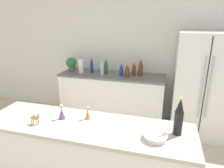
# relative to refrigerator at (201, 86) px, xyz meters

# --- Properties ---
(wall_back) EXTENTS (8.00, 0.06, 2.55)m
(wall_back) POSITION_rel_refrigerator_xyz_m (-1.27, 0.41, 0.41)
(wall_back) COLOR silver
(wall_back) RESTS_ON ground_plane
(back_counter) EXTENTS (1.97, 0.63, 0.92)m
(back_counter) POSITION_rel_refrigerator_xyz_m (-1.55, 0.08, -0.40)
(back_counter) COLOR white
(back_counter) RESTS_ON ground_plane
(refrigerator) EXTENTS (0.86, 0.75, 1.73)m
(refrigerator) POSITION_rel_refrigerator_xyz_m (0.00, 0.00, 0.00)
(refrigerator) COLOR silver
(refrigerator) RESTS_ON ground_plane
(bar_counter) EXTENTS (2.02, 0.57, 0.98)m
(bar_counter) POSITION_rel_refrigerator_xyz_m (-1.28, -1.85, -0.37)
(bar_counter) COLOR silver
(bar_counter) RESTS_ON ground_plane
(potted_plant) EXTENTS (0.20, 0.20, 0.27)m
(potted_plant) POSITION_rel_refrigerator_xyz_m (-2.38, 0.10, 0.21)
(potted_plant) COLOR #595451
(potted_plant) RESTS_ON back_counter
(paper_towel_roll) EXTENTS (0.10, 0.10, 0.26)m
(paper_towel_roll) POSITION_rel_refrigerator_xyz_m (-2.15, 0.04, 0.19)
(paper_towel_roll) COLOR white
(paper_towel_roll) RESTS_ON back_counter
(back_bottle_0) EXTENTS (0.07, 0.07, 0.29)m
(back_bottle_0) POSITION_rel_refrigerator_xyz_m (-1.67, 0.08, 0.20)
(back_bottle_0) COLOR #2D6033
(back_bottle_0) RESTS_ON back_counter
(back_bottle_1) EXTENTS (0.07, 0.07, 0.23)m
(back_bottle_1) POSITION_rel_refrigerator_xyz_m (-1.36, 0.04, 0.17)
(back_bottle_1) COLOR navy
(back_bottle_1) RESTS_ON back_counter
(back_bottle_2) EXTENTS (0.08, 0.08, 0.31)m
(back_bottle_2) POSITION_rel_refrigerator_xyz_m (-1.02, 0.13, 0.21)
(back_bottle_2) COLOR brown
(back_bottle_2) RESTS_ON back_counter
(back_bottle_3) EXTENTS (0.08, 0.08, 0.30)m
(back_bottle_3) POSITION_rel_refrigerator_xyz_m (-1.71, -0.00, 0.20)
(back_bottle_3) COLOR #B2B7BC
(back_bottle_3) RESTS_ON back_counter
(back_bottle_4) EXTENTS (0.07, 0.07, 0.25)m
(back_bottle_4) POSITION_rel_refrigerator_xyz_m (-1.14, 0.13, 0.18)
(back_bottle_4) COLOR brown
(back_bottle_4) RESTS_ON back_counter
(back_bottle_5) EXTENTS (0.06, 0.06, 0.30)m
(back_bottle_5) POSITION_rel_refrigerator_xyz_m (-1.95, 0.09, 0.20)
(back_bottle_5) COLOR navy
(back_bottle_5) RESTS_ON back_counter
(back_bottle_6) EXTENTS (0.08, 0.08, 0.23)m
(back_bottle_6) POSITION_rel_refrigerator_xyz_m (-1.24, -0.01, 0.17)
(back_bottle_6) COLOR brown
(back_bottle_6) RESTS_ON back_counter
(wine_bottle) EXTENTS (0.07, 0.07, 0.34)m
(wine_bottle) POSITION_rel_refrigerator_xyz_m (-0.45, -1.79, 0.28)
(wine_bottle) COLOR black
(wine_bottle) RESTS_ON bar_counter
(fruit_bowl) EXTENTS (0.20, 0.20, 0.05)m
(fruit_bowl) POSITION_rel_refrigerator_xyz_m (-0.62, -1.93, 0.14)
(fruit_bowl) COLOR white
(fruit_bowl) RESTS_ON bar_counter
(camel_figurine) EXTENTS (0.10, 0.05, 0.12)m
(camel_figurine) POSITION_rel_refrigerator_xyz_m (-1.73, -1.98, 0.18)
(camel_figurine) COLOR tan
(camel_figurine) RESTS_ON bar_counter
(wise_man_figurine_blue) EXTENTS (0.06, 0.06, 0.14)m
(wise_man_figurine_blue) POSITION_rel_refrigerator_xyz_m (-1.29, -1.74, 0.17)
(wise_man_figurine_blue) COLOR #B28933
(wise_man_figurine_blue) RESTS_ON bar_counter
(wise_man_figurine_crimson) EXTENTS (0.07, 0.07, 0.15)m
(wise_man_figurine_crimson) POSITION_rel_refrigerator_xyz_m (-1.54, -1.81, 0.18)
(wise_man_figurine_crimson) COLOR #6B4784
(wise_man_figurine_crimson) RESTS_ON bar_counter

